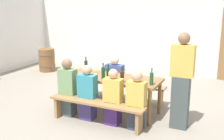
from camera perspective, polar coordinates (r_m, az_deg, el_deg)
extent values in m
plane|color=gray|center=(5.88, 0.00, -8.54)|extent=(24.00, 24.00, 0.00)
cube|color=silver|center=(8.98, 10.46, 9.56)|extent=(14.00, 0.20, 3.20)
cube|color=olive|center=(5.64, 0.00, -1.72)|extent=(2.00, 0.77, 0.05)
cylinder|color=olive|center=(5.93, -9.45, -4.93)|extent=(0.07, 0.07, 0.70)
cylinder|color=olive|center=(5.16, 7.75, -7.80)|extent=(0.07, 0.07, 0.70)
cylinder|color=olive|center=(6.45, -6.14, -3.27)|extent=(0.07, 0.07, 0.70)
cylinder|color=olive|center=(5.75, 9.77, -5.57)|extent=(0.07, 0.07, 0.70)
cube|color=#9E7247|center=(5.16, -3.31, -6.75)|extent=(1.90, 0.30, 0.04)
cube|color=#9E7247|center=(5.67, -10.89, -7.46)|extent=(0.06, 0.24, 0.41)
cube|color=#9E7247|center=(4.92, 5.60, -10.68)|extent=(0.06, 0.24, 0.41)
cube|color=#9E7247|center=(6.33, 2.68, -2.78)|extent=(1.90, 0.30, 0.04)
cube|color=#9E7247|center=(6.75, -4.01, -3.71)|extent=(0.06, 0.24, 0.41)
cube|color=#9E7247|center=(6.14, 10.01, -5.73)|extent=(0.06, 0.24, 0.41)
cylinder|color=#234C2D|center=(5.14, 8.17, -1.85)|extent=(0.07, 0.07, 0.23)
cylinder|color=#234C2D|center=(5.10, 8.23, -0.19)|extent=(0.02, 0.02, 0.08)
cylinder|color=black|center=(5.09, 8.25, 0.29)|extent=(0.03, 0.03, 0.01)
cylinder|color=#194723|center=(5.46, -1.83, -0.70)|extent=(0.07, 0.07, 0.24)
cylinder|color=#194723|center=(5.42, -1.85, 0.94)|extent=(0.03, 0.03, 0.08)
cylinder|color=black|center=(5.41, -1.85, 1.40)|extent=(0.03, 0.03, 0.01)
cylinder|color=#143319|center=(6.23, -5.39, 0.95)|extent=(0.07, 0.07, 0.21)
cylinder|color=#143319|center=(6.20, -5.42, 2.27)|extent=(0.03, 0.03, 0.08)
cylinder|color=black|center=(6.19, -5.43, 2.69)|extent=(0.03, 0.03, 0.01)
cylinder|color=#143319|center=(5.36, -0.77, -0.99)|extent=(0.07, 0.07, 0.24)
cylinder|color=#143319|center=(5.32, -0.77, 0.64)|extent=(0.03, 0.03, 0.08)
cylinder|color=black|center=(5.31, -0.78, 1.11)|extent=(0.03, 0.03, 0.01)
cylinder|color=#332814|center=(5.22, 2.10, -1.50)|extent=(0.08, 0.08, 0.22)
cylinder|color=#332814|center=(5.18, 2.12, 0.07)|extent=(0.03, 0.03, 0.07)
cylinder|color=black|center=(5.17, 2.12, 0.53)|extent=(0.03, 0.03, 0.01)
cylinder|color=silver|center=(5.93, -3.34, -0.69)|extent=(0.06, 0.06, 0.01)
cylinder|color=silver|center=(5.92, -3.34, -0.36)|extent=(0.01, 0.01, 0.07)
cone|color=beige|center=(5.90, -3.35, 0.40)|extent=(0.08, 0.08, 0.10)
cylinder|color=silver|center=(5.35, 0.26, -2.31)|extent=(0.06, 0.06, 0.01)
cylinder|color=silver|center=(5.33, 0.26, -1.91)|extent=(0.01, 0.01, 0.07)
cone|color=maroon|center=(5.31, 0.26, -1.08)|extent=(0.07, 0.07, 0.09)
cube|color=#465659|center=(5.71, -8.98, -7.02)|extent=(0.26, 0.24, 0.45)
cube|color=#729966|center=(5.55, -9.16, -2.36)|extent=(0.34, 0.20, 0.52)
sphere|color=#846047|center=(5.46, -9.31, 1.27)|extent=(0.21, 0.21, 0.21)
cube|color=#3D3572|center=(5.48, -5.02, -7.81)|extent=(0.27, 0.24, 0.45)
cube|color=teal|center=(5.33, -5.12, -3.32)|extent=(0.36, 0.20, 0.45)
sphere|color=tan|center=(5.24, -5.20, 0.01)|extent=(0.19, 0.19, 0.19)
cube|color=#43286D|center=(5.24, 0.23, -8.80)|extent=(0.26, 0.24, 0.45)
cube|color=gold|center=(5.08, 0.24, -4.18)|extent=(0.34, 0.20, 0.44)
sphere|color=tan|center=(4.99, 0.24, -0.80)|extent=(0.18, 0.18, 0.18)
cube|color=#353D50|center=(5.07, 4.98, -9.62)|extent=(0.25, 0.24, 0.45)
cube|color=gold|center=(4.91, 5.09, -4.87)|extent=(0.34, 0.20, 0.44)
sphere|color=tan|center=(4.82, 5.17, -1.24)|extent=(0.20, 0.20, 0.20)
cube|color=#3C3B4D|center=(6.34, 0.52, -4.69)|extent=(0.31, 0.24, 0.45)
cube|color=#384C8C|center=(6.21, 0.53, -0.83)|extent=(0.41, 0.20, 0.43)
sphere|color=beige|center=(6.14, 0.54, 2.05)|extent=(0.20, 0.20, 0.20)
cube|color=#424D4D|center=(5.16, 13.92, -6.47)|extent=(0.30, 0.24, 0.97)
cube|color=gold|center=(4.95, 14.43, 1.89)|extent=(0.40, 0.20, 0.57)
sphere|color=#846047|center=(4.89, 14.71, 6.35)|extent=(0.21, 0.21, 0.21)
cylinder|color=brown|center=(9.39, -13.31, 2.03)|extent=(0.52, 0.52, 0.74)
torus|color=#4C4C51|center=(9.36, -13.38, 3.15)|extent=(0.55, 0.55, 0.02)
torus|color=#4C4C51|center=(9.43, -13.25, 0.92)|extent=(0.55, 0.55, 0.02)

